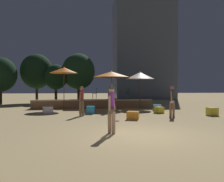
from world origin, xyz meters
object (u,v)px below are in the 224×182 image
cube_seat_0 (48,110)px  cube_seat_5 (159,110)px  cube_seat_1 (212,112)px  frisbee_disc (117,121)px  background_tree_2 (78,72)px  patio_umbrella_1 (64,70)px  cube_seat_4 (91,110)px  person_1 (112,108)px  patio_umbrella_0 (111,74)px  patio_umbrella_2 (140,76)px  background_tree_3 (0,74)px  background_tree_1 (56,77)px  bistro_chair_0 (96,92)px  person_3 (111,97)px  cube_seat_3 (133,115)px  bistro_chair_1 (128,92)px  cube_seat_2 (157,108)px  person_0 (172,99)px  background_tree_0 (37,71)px  person_2 (82,100)px

cube_seat_0 → cube_seat_5: 7.10m
cube_seat_1 → frisbee_disc: 6.01m
background_tree_2 → patio_umbrella_1: bearing=-97.0°
cube_seat_4 → person_1: bearing=-84.7°
cube_seat_1 → frisbee_disc: (-5.84, -1.41, -0.22)m
patio_umbrella_0 → patio_umbrella_2: patio_umbrella_0 is taller
patio_umbrella_1 → background_tree_3: size_ratio=0.70×
patio_umbrella_2 → background_tree_1: background_tree_1 is taller
person_1 → bistro_chair_0: size_ratio=1.84×
person_3 → frisbee_disc: person_3 is taller
person_3 → background_tree_1: background_tree_1 is taller
cube_seat_0 → bistro_chair_0: bistro_chair_0 is taller
cube_seat_5 → background_tree_2: 12.30m
cube_seat_3 → background_tree_2: (-3.10, 13.10, 3.20)m
cube_seat_0 → bistro_chair_1: 6.97m
patio_umbrella_2 → frisbee_disc: size_ratio=12.84×
cube_seat_2 → cube_seat_4: cube_seat_4 is taller
cube_seat_4 → person_0: person_0 is taller
background_tree_0 → patio_umbrella_1: bearing=-65.0°
patio_umbrella_1 → bistro_chair_1: (5.11, 1.10, -1.69)m
bistro_chair_1 → background_tree_3: background_tree_3 is taller
patio_umbrella_2 → cube_seat_3: 6.48m
cube_seat_5 → background_tree_0: (-9.82, 10.82, 3.19)m
patio_umbrella_0 → frisbee_disc: bearing=-94.9°
person_3 → cube_seat_4: bearing=115.8°
patio_umbrella_1 → cube_seat_4: 4.52m
patio_umbrella_2 → bistro_chair_1: (-0.76, 1.10, -1.34)m
person_1 → frisbee_disc: size_ratio=7.22×
person_0 → bistro_chair_0: bearing=156.0°
patio_umbrella_2 → background_tree_1: bearing=137.5°
person_0 → background_tree_3: bearing=176.8°
cube_seat_0 → cube_seat_1: 9.99m
patio_umbrella_2 → background_tree_1: size_ratio=0.72×
cube_seat_1 → cube_seat_2: bearing=125.6°
person_1 → person_3: bearing=-61.5°
cube_seat_0 → cube_seat_2: (7.46, 0.75, -0.02)m
cube_seat_1 → person_2: person_2 is taller
frisbee_disc → background_tree_3: bearing=129.0°
person_1 → background_tree_3: background_tree_3 is taller
patio_umbrella_0 → cube_seat_1: (5.28, -5.21, -2.44)m
person_2 → bistro_chair_1: (3.75, 5.20, 0.32)m
patio_umbrella_0 → person_2: bearing=-117.1°
cube_seat_3 → cube_seat_5: size_ratio=1.21×
cube_seat_0 → background_tree_3: 10.25m
bistro_chair_0 → background_tree_2: bearing=-164.6°
patio_umbrella_2 → cube_seat_5: bearing=-82.8°
person_1 → person_2: (-1.10, 4.98, 0.01)m
background_tree_0 → person_3: bearing=-55.2°
bistro_chair_1 → cube_seat_4: bearing=-104.4°
person_3 → frisbee_disc: (-0.22, -4.04, -1.01)m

